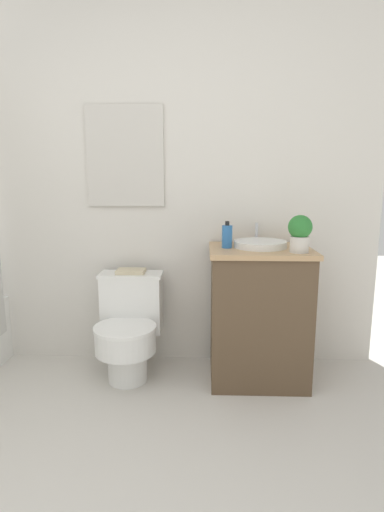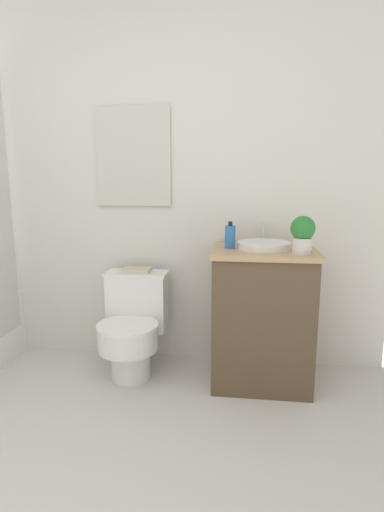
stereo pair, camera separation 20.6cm
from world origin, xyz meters
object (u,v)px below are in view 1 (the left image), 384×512
at_px(toilet, 129,326).
at_px(sink, 260,244).
at_px(soap_bottle, 227,236).
at_px(potted_plant, 300,232).
at_px(book_on_tank, 131,271).

distance_m(toilet, sink, 0.96).
bearing_deg(sink, soap_bottle, -173.89).
distance_m(sink, soap_bottle, 0.21).
relative_size(sink, soap_bottle, 2.20).
distance_m(soap_bottle, potted_plant, 0.42).
bearing_deg(book_on_tank, soap_bottle, -11.25).
xyz_separation_m(sink, soap_bottle, (-0.20, -0.02, 0.05)).
bearing_deg(toilet, potted_plant, -8.13).
xyz_separation_m(toilet, soap_bottle, (0.60, 0.00, 0.57)).
bearing_deg(soap_bottle, book_on_tank, 168.75).
bearing_deg(toilet, book_on_tank, 90.00).
bearing_deg(book_on_tank, sink, -7.02).
relative_size(toilet, potted_plant, 3.06).
height_order(toilet, book_on_tank, book_on_tank).
distance_m(sink, potted_plant, 0.27).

